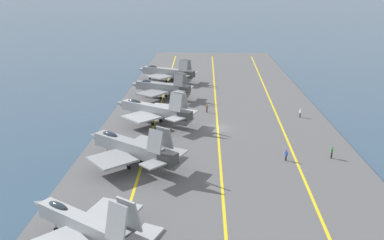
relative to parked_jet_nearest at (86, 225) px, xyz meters
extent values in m
plane|color=#334C66|center=(35.89, -13.53, -2.98)|extent=(2000.00, 2000.00, 0.00)
cube|color=#565659|center=(35.89, -13.53, -2.78)|extent=(177.16, 42.19, 0.40)
cube|color=yellow|center=(35.89, -25.14, -2.57)|extent=(159.37, 5.83, 0.01)
cube|color=yellow|center=(35.89, -13.53, -2.57)|extent=(159.45, 0.36, 0.01)
cube|color=yellow|center=(35.89, -1.93, -2.57)|extent=(159.41, 4.00, 0.01)
cube|color=#9EA3A8|center=(0.25, 0.40, -0.01)|extent=(7.32, 10.39, 1.56)
cone|color=#5B5E60|center=(3.73, 5.95, -0.01)|extent=(2.39, 2.60, 1.48)
ellipsoid|color=#232D38|center=(2.07, 3.31, 0.73)|extent=(2.19, 2.78, 0.86)
cube|color=#9EA3A8|center=(2.89, -1.71, -0.52)|extent=(6.42, 6.24, 0.28)
cube|color=#9EA3A8|center=(-3.36, -3.82, 2.46)|extent=(1.99, 2.35, 3.33)
cube|color=#9EA3A8|center=(-1.97, -4.69, 2.46)|extent=(1.99, 2.35, 3.33)
cube|color=#9EA3A8|center=(-1.22, -6.05, -0.01)|extent=(3.40, 3.03, 0.20)
cylinder|color=#B2B2B7|center=(2.48, 3.95, -1.68)|extent=(0.16, 0.16, 1.78)
cylinder|color=black|center=(2.48, 3.95, -2.28)|extent=(0.51, 0.63, 0.60)
cylinder|color=#B2B2B7|center=(0.57, -1.15, -1.68)|extent=(0.16, 0.16, 1.78)
cube|color=gray|center=(19.70, -0.48, 0.15)|extent=(8.61, 11.15, 1.87)
cone|color=#5B5E60|center=(23.81, 5.38, 0.15)|extent=(2.79, 2.93, 1.78)
cube|color=#38383A|center=(15.49, -6.47, 0.15)|extent=(2.91, 2.87, 1.59)
ellipsoid|color=#232D38|center=(21.85, 2.59, 1.04)|extent=(2.56, 3.04, 1.03)
cube|color=gray|center=(16.58, 1.21, -0.45)|extent=(7.41, 7.40, 0.28)
cube|color=gray|center=(22.35, -2.84, -0.45)|extent=(6.74, 6.83, 0.28)
cube|color=gray|center=(15.45, -4.81, 2.60)|extent=(2.10, 2.44, 2.98)
cube|color=gray|center=(17.06, -5.94, 2.60)|extent=(2.10, 2.44, 2.98)
cube|color=gray|center=(13.87, -4.72, 0.15)|extent=(3.63, 3.63, 0.20)
cube|color=gray|center=(17.69, -7.40, 0.15)|extent=(3.52, 3.30, 0.20)
cylinder|color=#B2B2B7|center=(22.33, 3.27, -1.68)|extent=(0.16, 0.16, 1.79)
cylinder|color=black|center=(22.33, 3.27, -2.28)|extent=(0.52, 0.62, 0.60)
cylinder|color=#B2B2B7|center=(17.91, -0.74, -1.68)|extent=(0.16, 0.16, 1.79)
cylinder|color=black|center=(17.91, -0.74, -2.28)|extent=(0.52, 0.62, 0.60)
cylinder|color=#B2B2B7|center=(20.06, -2.25, -1.68)|extent=(0.16, 0.16, 1.79)
cylinder|color=black|center=(20.06, -2.25, -2.28)|extent=(0.52, 0.62, 0.60)
cube|color=#9EA3A8|center=(38.54, -1.16, 0.07)|extent=(7.96, 11.91, 1.73)
cone|color=#5B5E60|center=(42.30, 5.25, 0.07)|extent=(2.64, 2.92, 1.64)
cube|color=#38383A|center=(34.69, -7.72, 0.07)|extent=(2.76, 2.79, 1.47)
ellipsoid|color=#232D38|center=(40.51, 2.19, 0.89)|extent=(2.39, 3.17, 0.95)
cube|color=#9EA3A8|center=(35.41, 0.17, -0.50)|extent=(7.47, 7.47, 0.28)
cube|color=#9EA3A8|center=(41.24, -3.24, -0.50)|extent=(6.39, 6.73, 0.28)
cube|color=#9EA3A8|center=(34.61, -6.07, 2.49)|extent=(2.04, 2.57, 3.08)
cube|color=#9EA3A8|center=(36.17, -6.99, 2.49)|extent=(2.04, 2.57, 3.08)
cube|color=#9EA3A8|center=(33.00, -6.13, 0.07)|extent=(3.70, 3.66, 0.20)
cube|color=#9EA3A8|center=(36.91, -8.42, 0.07)|extent=(3.47, 3.25, 0.20)
cylinder|color=#B2B2B7|center=(40.95, 2.94, -1.69)|extent=(0.16, 0.16, 1.78)
cylinder|color=black|center=(40.95, 2.94, -2.28)|extent=(0.49, 0.63, 0.60)
cylinder|color=#B2B2B7|center=(36.84, -1.67, -1.69)|extent=(0.16, 0.16, 1.78)
cylinder|color=black|center=(36.84, -1.67, -2.28)|extent=(0.49, 0.63, 0.60)
cylinder|color=#B2B2B7|center=(38.93, -2.89, -1.69)|extent=(0.16, 0.16, 1.78)
cylinder|color=black|center=(38.93, -2.89, -2.28)|extent=(0.49, 0.63, 0.60)
cube|color=gray|center=(56.38, -0.65, 0.03)|extent=(5.95, 11.00, 1.80)
cone|color=#5B5E60|center=(58.88, 5.34, 0.03)|extent=(2.39, 2.61, 1.71)
cube|color=#38383A|center=(53.83, -6.78, 0.03)|extent=(2.61, 2.47, 1.53)
ellipsoid|color=#232D38|center=(57.69, 2.48, 0.88)|extent=(1.96, 2.89, 0.99)
cube|color=gray|center=(52.85, 0.41, -0.56)|extent=(7.32, 7.18, 0.28)
cube|color=gray|center=(59.63, -2.41, -0.56)|extent=(6.20, 5.60, 0.28)
cube|color=gray|center=(53.42, -5.30, 2.25)|extent=(1.58, 2.27, 2.61)
cube|color=gray|center=(55.17, -6.03, 2.25)|extent=(1.58, 2.27, 2.61)
cube|color=gray|center=(51.88, -5.48, 0.03)|extent=(3.50, 3.29, 0.20)
cube|color=gray|center=(56.13, -7.25, 0.03)|extent=(3.19, 2.67, 0.20)
cylinder|color=#B2B2B7|center=(57.98, 3.18, -1.72)|extent=(0.16, 0.16, 1.70)
cylinder|color=black|center=(57.98, 3.18, -2.28)|extent=(0.43, 0.64, 0.60)
cylinder|color=#B2B2B7|center=(54.78, -1.21, -1.72)|extent=(0.16, 0.16, 1.70)
cylinder|color=black|center=(54.78, -1.21, -2.28)|extent=(0.43, 0.64, 0.60)
cylinder|color=#B2B2B7|center=(57.11, -2.18, -1.72)|extent=(0.16, 0.16, 1.70)
cylinder|color=black|center=(57.11, -2.18, -2.28)|extent=(0.43, 0.64, 0.60)
cube|color=gray|center=(73.89, -0.22, -0.01)|extent=(7.28, 12.43, 1.89)
cone|color=#5B5E60|center=(77.13, 6.53, -0.01)|extent=(2.67, 2.97, 1.79)
cube|color=#38383A|center=(70.57, -7.12, -0.01)|extent=(2.86, 2.82, 1.60)
ellipsoid|color=#232D38|center=(75.59, 3.31, 0.89)|extent=(2.29, 3.27, 1.04)
cube|color=gray|center=(70.64, 0.86, -0.62)|extent=(7.33, 7.41, 0.28)
cube|color=gray|center=(76.75, -2.08, -0.62)|extent=(5.92, 6.45, 0.28)
cube|color=gray|center=(70.28, -5.44, 2.37)|extent=(1.86, 2.58, 2.84)
cube|color=gray|center=(72.06, -6.29, 2.37)|extent=(1.86, 2.58, 2.84)
cube|color=gray|center=(68.68, -5.64, -0.01)|extent=(3.70, 3.61, 0.20)
cube|color=gray|center=(72.91, -7.67, -0.01)|extent=(3.35, 3.10, 0.20)
cylinder|color=#B2B2B7|center=(75.96, 4.10, -1.76)|extent=(0.16, 0.16, 1.63)
cylinder|color=black|center=(75.96, 4.10, -2.28)|extent=(0.46, 0.64, 0.60)
cylinder|color=#B2B2B7|center=(72.13, -0.82, -1.76)|extent=(0.16, 0.16, 1.63)
cylinder|color=black|center=(72.13, -0.82, -2.28)|extent=(0.46, 0.64, 0.60)
cylinder|color=#B2B2B7|center=(74.51, -1.97, -1.76)|extent=(0.16, 0.16, 1.63)
cylinder|color=black|center=(74.51, -1.97, -2.28)|extent=(0.46, 0.64, 0.60)
cylinder|color=#232328|center=(21.76, -23.13, -2.17)|extent=(0.24, 0.24, 0.80)
cube|color=#284CB2|center=(21.76, -23.13, -1.47)|extent=(0.46, 0.41, 0.59)
sphere|color=#9E7051|center=(21.76, -23.13, -1.05)|extent=(0.22, 0.22, 0.22)
sphere|color=#284CB2|center=(21.76, -23.13, -0.99)|extent=(0.24, 0.24, 0.24)
cylinder|color=#383328|center=(42.84, -29.73, -2.14)|extent=(0.24, 0.24, 0.88)
cube|color=white|center=(42.84, -29.73, -1.39)|extent=(0.46, 0.44, 0.61)
sphere|color=tan|center=(42.84, -29.73, -0.96)|extent=(0.22, 0.22, 0.22)
sphere|color=white|center=(42.84, -29.73, -0.90)|extent=(0.24, 0.24, 0.24)
cylinder|color=#232328|center=(45.41, -11.59, -2.15)|extent=(0.24, 0.24, 0.84)
cube|color=brown|center=(45.41, -11.59, -1.44)|extent=(0.43, 0.46, 0.58)
sphere|color=tan|center=(45.41, -11.59, -1.03)|extent=(0.22, 0.22, 0.22)
sphere|color=brown|center=(45.41, -11.59, -0.97)|extent=(0.24, 0.24, 0.24)
cylinder|color=#232328|center=(22.85, -30.03, -2.11)|extent=(0.24, 0.24, 0.93)
cube|color=green|center=(22.85, -30.03, -1.34)|extent=(0.42, 0.32, 0.62)
sphere|color=#9E7051|center=(22.85, -30.03, -0.90)|extent=(0.22, 0.22, 0.22)
sphere|color=green|center=(22.85, -30.03, -0.84)|extent=(0.24, 0.24, 0.24)
camera|label=1|loc=(-33.25, -11.32, 21.57)|focal=38.00mm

